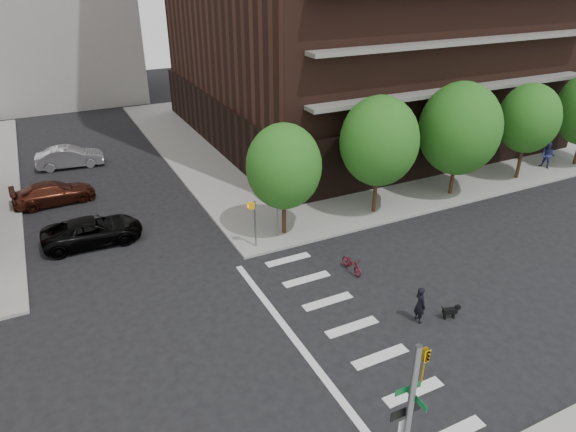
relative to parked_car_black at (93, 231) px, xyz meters
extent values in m
plane|color=black|center=(5.59, -12.25, -0.72)|extent=(120.00, 120.00, 0.00)
cube|color=gray|center=(26.09, 11.25, -0.64)|extent=(39.00, 33.00, 0.15)
cube|color=silver|center=(8.59, -16.25, -0.71)|extent=(2.40, 0.50, 0.01)
cube|color=silver|center=(8.59, -14.25, -0.71)|extent=(2.40, 0.50, 0.01)
cube|color=silver|center=(8.59, -12.25, -0.71)|extent=(2.40, 0.50, 0.01)
cube|color=silver|center=(8.59, -10.25, -0.71)|extent=(2.40, 0.50, 0.01)
cube|color=silver|center=(8.59, -8.25, -0.71)|extent=(2.40, 0.50, 0.01)
cube|color=silver|center=(8.59, -6.25, -0.71)|extent=(2.40, 0.50, 0.01)
cube|color=silver|center=(6.09, -12.25, -0.71)|extent=(0.30, 13.00, 0.01)
cube|color=black|center=(23.59, 11.75, 1.43)|extent=(25.50, 25.50, 4.00)
cube|color=maroon|center=(36.79, 2.25, 2.23)|extent=(1.40, 5.00, 0.20)
cylinder|color=#301E11|center=(9.59, -3.75, 0.58)|extent=(0.24, 0.24, 2.30)
sphere|color=#235B19|center=(9.59, -3.75, 3.33)|extent=(4.00, 4.00, 4.00)
cylinder|color=#301E11|center=(15.59, -3.75, 0.73)|extent=(0.24, 0.24, 2.60)
sphere|color=#235B19|center=(15.59, -3.75, 3.83)|extent=(4.50, 4.50, 4.50)
cylinder|color=#301E11|center=(21.59, -3.75, 0.58)|extent=(0.24, 0.24, 2.30)
sphere|color=#235B19|center=(21.59, -3.75, 3.73)|extent=(5.00, 5.00, 5.00)
cylinder|color=#301E11|center=(27.59, -3.75, 0.73)|extent=(0.24, 0.24, 2.60)
sphere|color=#235B19|center=(27.59, -3.75, 3.63)|extent=(4.00, 4.00, 4.00)
imported|color=gold|center=(5.34, -19.75, 4.73)|extent=(0.16, 0.20, 1.00)
cube|color=#0A5926|center=(5.09, -19.60, 4.03)|extent=(0.75, 0.02, 0.18)
cube|color=#0A5926|center=(5.24, -19.75, 3.78)|extent=(0.02, 0.75, 0.18)
cube|color=black|center=(5.09, -19.63, 3.33)|extent=(0.90, 0.02, 0.28)
cube|color=silver|center=(5.09, -19.63, 2.83)|extent=(0.32, 0.02, 0.42)
cylinder|color=slate|center=(7.59, -4.45, 0.73)|extent=(0.10, 0.10, 2.60)
cube|color=gold|center=(7.39, -4.45, 1.83)|extent=(0.32, 0.25, 0.32)
cylinder|color=slate|center=(9.09, -3.95, 0.53)|extent=(0.08, 0.08, 2.20)
cube|color=gold|center=(9.09, -4.10, 1.43)|extent=(0.64, 0.02, 0.64)
imported|color=black|center=(0.00, 0.00, 0.00)|extent=(2.51, 5.21, 1.43)
imported|color=#471C12|center=(-1.46, 6.36, -0.01)|extent=(2.25, 4.94, 1.40)
imported|color=#B3B4BB|center=(0.09, 12.65, 0.05)|extent=(2.09, 4.80, 1.54)
imported|color=maroon|center=(10.89, -8.60, -0.29)|extent=(0.58, 1.62, 0.85)
imported|color=black|center=(11.33, -13.12, 0.12)|extent=(0.65, 0.46, 1.68)
cube|color=black|center=(12.61, -13.59, -0.32)|extent=(0.65, 0.37, 0.25)
cube|color=black|center=(12.94, -13.68, -0.18)|extent=(0.21, 0.19, 0.18)
cylinder|color=black|center=(12.80, -13.53, -0.58)|extent=(0.06, 0.06, 0.27)
cylinder|color=black|center=(12.43, -13.65, -0.58)|extent=(0.06, 0.06, 0.27)
imported|color=navy|center=(30.92, -3.36, 0.39)|extent=(1.10, 0.97, 1.92)
camera|label=1|loc=(-1.39, -26.31, 13.01)|focal=32.00mm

